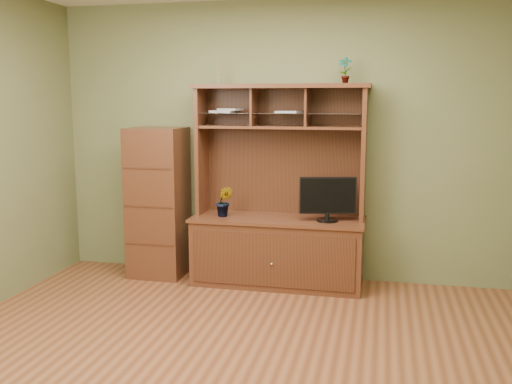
% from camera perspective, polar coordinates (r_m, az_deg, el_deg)
% --- Properties ---
extents(room, '(4.54, 4.04, 2.74)m').
position_cam_1_polar(room, '(3.66, -2.96, 2.83)').
color(room, brown).
rests_on(room, ground).
extents(media_hutch, '(1.66, 0.61, 1.90)m').
position_cam_1_polar(media_hutch, '(5.46, 2.24, -3.84)').
color(media_hutch, '#442113').
rests_on(media_hutch, room).
extents(monitor, '(0.51, 0.20, 0.41)m').
position_cam_1_polar(monitor, '(5.25, 7.18, -0.62)').
color(monitor, black).
rests_on(monitor, media_hutch).
extents(orchid_plant, '(0.17, 0.14, 0.29)m').
position_cam_1_polar(orchid_plant, '(5.44, -3.19, -0.95)').
color(orchid_plant, '#265B1F').
rests_on(orchid_plant, media_hutch).
extents(top_plant, '(0.14, 0.11, 0.24)m').
position_cam_1_polar(top_plant, '(5.33, 8.89, 11.96)').
color(top_plant, '#2E5F21').
rests_on(top_plant, media_hutch).
extents(reed_diffuser, '(0.05, 0.05, 0.26)m').
position_cam_1_polar(reed_diffuser, '(5.54, -3.80, 11.72)').
color(reed_diffuser, silver).
rests_on(reed_diffuser, media_hutch).
extents(magazines, '(0.89, 0.22, 0.04)m').
position_cam_1_polar(magazines, '(5.47, -0.96, 8.10)').
color(magazines, '#BBBBC0').
rests_on(magazines, media_hutch).
extents(side_cabinet, '(0.53, 0.48, 1.49)m').
position_cam_1_polar(side_cabinet, '(5.77, -9.76, -1.03)').
color(side_cabinet, '#442113').
rests_on(side_cabinet, room).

